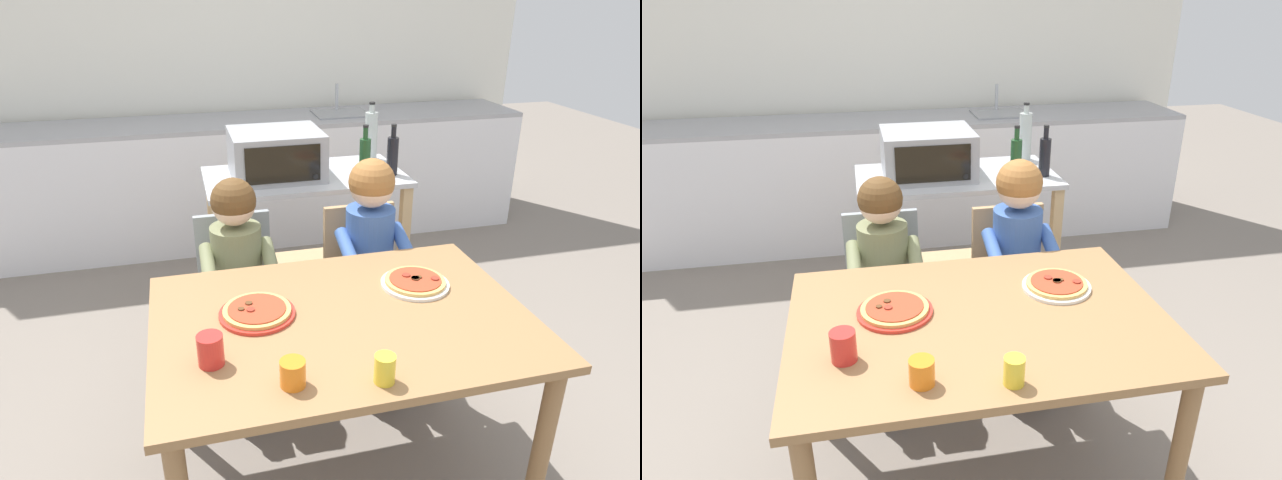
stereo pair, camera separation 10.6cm
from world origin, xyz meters
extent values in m
plane|color=slate|center=(0.00, 1.12, 0.00)|extent=(11.19, 11.19, 0.00)
cube|color=white|center=(0.00, 2.86, 1.35)|extent=(4.54, 0.12, 2.70)
cube|color=silver|center=(0.00, 2.45, 0.43)|extent=(4.09, 0.60, 0.87)
cube|color=#9E9EA3|center=(0.00, 2.45, 0.88)|extent=(4.09, 0.60, 0.03)
cube|color=gray|center=(0.72, 2.45, 0.90)|extent=(0.40, 0.33, 0.02)
cylinder|color=#B7BABF|center=(0.72, 2.57, 1.00)|extent=(0.02, 0.02, 0.20)
cube|color=#B7BABF|center=(0.15, 1.18, 0.85)|extent=(1.03, 0.55, 0.02)
cube|color=tan|center=(0.15, 1.18, 0.30)|extent=(0.95, 0.51, 0.02)
cube|color=tan|center=(-0.33, 0.95, 0.42)|extent=(0.05, 0.05, 0.84)
cube|color=tan|center=(0.62, 0.95, 0.42)|extent=(0.05, 0.05, 0.84)
cube|color=tan|center=(-0.33, 1.42, 0.42)|extent=(0.05, 0.05, 0.84)
cube|color=tan|center=(0.62, 1.42, 0.42)|extent=(0.05, 0.05, 0.84)
cube|color=#999BA0|center=(0.00, 1.19, 0.98)|extent=(0.46, 0.38, 0.24)
cube|color=black|center=(0.00, 1.00, 0.98)|extent=(0.36, 0.01, 0.18)
cylinder|color=black|center=(0.16, 1.00, 0.91)|extent=(0.02, 0.01, 0.02)
cylinder|color=black|center=(0.58, 1.07, 0.96)|extent=(0.06, 0.06, 0.19)
cylinder|color=black|center=(0.58, 1.07, 1.09)|extent=(0.03, 0.03, 0.06)
cylinder|color=black|center=(0.58, 1.07, 1.12)|extent=(0.03, 0.03, 0.01)
cylinder|color=#ADB7B2|center=(0.57, 1.38, 1.00)|extent=(0.07, 0.07, 0.26)
cylinder|color=#ADB7B2|center=(0.57, 1.38, 1.15)|extent=(0.03, 0.03, 0.04)
cylinder|color=black|center=(0.57, 1.38, 1.18)|extent=(0.03, 0.03, 0.01)
cylinder|color=#1E4723|center=(0.41, 1.01, 0.97)|extent=(0.06, 0.06, 0.21)
cylinder|color=#1E4723|center=(0.41, 1.01, 1.11)|extent=(0.03, 0.03, 0.06)
cylinder|color=black|center=(0.41, 1.01, 1.14)|extent=(0.03, 0.03, 0.01)
cube|color=olive|center=(0.00, 0.00, 0.73)|extent=(1.26, 0.88, 0.03)
cylinder|color=olive|center=(0.57, -0.38, 0.36)|extent=(0.06, 0.06, 0.72)
cylinder|color=olive|center=(-0.57, 0.38, 0.36)|extent=(0.06, 0.06, 0.72)
cylinder|color=olive|center=(0.57, 0.38, 0.36)|extent=(0.06, 0.06, 0.72)
cube|color=gray|center=(-0.28, 0.69, 0.44)|extent=(0.36, 0.36, 0.04)
cube|color=gray|center=(-0.28, 0.85, 0.63)|extent=(0.34, 0.03, 0.38)
cylinder|color=gray|center=(-0.13, 0.54, 0.22)|extent=(0.03, 0.03, 0.42)
cylinder|color=gray|center=(-0.43, 0.54, 0.22)|extent=(0.03, 0.03, 0.42)
cylinder|color=gray|center=(-0.13, 0.84, 0.22)|extent=(0.03, 0.03, 0.42)
cylinder|color=gray|center=(-0.43, 0.84, 0.22)|extent=(0.03, 0.03, 0.42)
cube|color=tan|center=(0.32, 0.65, 0.44)|extent=(0.36, 0.36, 0.04)
cube|color=tan|center=(0.32, 0.81, 0.63)|extent=(0.34, 0.03, 0.38)
cylinder|color=tan|center=(0.47, 0.50, 0.22)|extent=(0.03, 0.03, 0.42)
cylinder|color=tan|center=(0.17, 0.50, 0.22)|extent=(0.03, 0.03, 0.42)
cylinder|color=tan|center=(0.47, 0.80, 0.22)|extent=(0.03, 0.03, 0.42)
cylinder|color=tan|center=(0.17, 0.80, 0.22)|extent=(0.03, 0.03, 0.42)
cube|color=#424C6B|center=(-0.21, 0.55, 0.48)|extent=(0.10, 0.30, 0.10)
cylinder|color=#424C6B|center=(-0.21, 0.42, 0.24)|extent=(0.08, 0.08, 0.44)
cube|color=#424C6B|center=(-0.35, 0.55, 0.48)|extent=(0.10, 0.30, 0.10)
cylinder|color=#424C6B|center=(-0.35, 0.42, 0.24)|extent=(0.08, 0.08, 0.44)
cylinder|color=#7A7F56|center=(-0.15, 0.59, 0.68)|extent=(0.06, 0.26, 0.15)
cylinder|color=#7A7F56|center=(-0.41, 0.59, 0.68)|extent=(0.06, 0.26, 0.15)
cylinder|color=#7A7F56|center=(-0.28, 0.69, 0.65)|extent=(0.22, 0.22, 0.34)
sphere|color=beige|center=(-0.28, 0.69, 0.92)|extent=(0.18, 0.18, 0.18)
sphere|color=brown|center=(-0.28, 0.69, 0.94)|extent=(0.19, 0.19, 0.19)
cube|color=#424C6B|center=(0.39, 0.51, 0.48)|extent=(0.10, 0.30, 0.10)
cylinder|color=#424C6B|center=(0.39, 0.38, 0.24)|extent=(0.08, 0.08, 0.44)
cube|color=#424C6B|center=(0.25, 0.51, 0.48)|extent=(0.10, 0.30, 0.10)
cylinder|color=#424C6B|center=(0.25, 0.38, 0.24)|extent=(0.08, 0.08, 0.44)
cylinder|color=#3D60A8|center=(0.45, 0.55, 0.71)|extent=(0.06, 0.26, 0.15)
cylinder|color=#3D60A8|center=(0.19, 0.55, 0.71)|extent=(0.06, 0.26, 0.15)
cylinder|color=#3D60A8|center=(0.32, 0.65, 0.67)|extent=(0.22, 0.22, 0.38)
sphere|color=beige|center=(0.32, 0.65, 0.97)|extent=(0.19, 0.19, 0.19)
sphere|color=#9E6633|center=(0.32, 0.65, 0.99)|extent=(0.20, 0.20, 0.20)
cylinder|color=red|center=(-0.28, 0.08, 0.75)|extent=(0.26, 0.26, 0.01)
cylinder|color=tan|center=(-0.28, 0.08, 0.76)|extent=(0.23, 0.23, 0.01)
cylinder|color=#B23D23|center=(-0.28, 0.08, 0.77)|extent=(0.20, 0.20, 0.00)
cylinder|color=#563319|center=(-0.33, 0.08, 0.78)|extent=(0.02, 0.02, 0.01)
cylinder|color=maroon|center=(-0.30, 0.07, 0.78)|extent=(0.03, 0.03, 0.01)
cylinder|color=#563319|center=(-0.30, 0.11, 0.78)|extent=(0.02, 0.02, 0.01)
cylinder|color=white|center=(0.32, 0.14, 0.75)|extent=(0.25, 0.25, 0.01)
cylinder|color=tan|center=(0.32, 0.14, 0.76)|extent=(0.22, 0.22, 0.01)
cylinder|color=#B23D23|center=(0.32, 0.14, 0.77)|extent=(0.19, 0.19, 0.00)
cylinder|color=maroon|center=(0.39, 0.12, 0.78)|extent=(0.03, 0.03, 0.01)
cylinder|color=#563319|center=(0.34, 0.14, 0.78)|extent=(0.02, 0.02, 0.01)
cylinder|color=#563319|center=(0.32, 0.14, 0.78)|extent=(0.03, 0.03, 0.01)
cylinder|color=#386628|center=(0.32, 0.14, 0.78)|extent=(0.03, 0.03, 0.01)
cylinder|color=maroon|center=(0.30, 0.17, 0.78)|extent=(0.03, 0.03, 0.01)
cylinder|color=#563319|center=(0.32, 0.14, 0.78)|extent=(0.03, 0.03, 0.01)
cylinder|color=red|center=(-0.44, -0.15, 0.80)|extent=(0.08, 0.08, 0.10)
cylinder|color=orange|center=(-0.23, -0.30, 0.79)|extent=(0.07, 0.07, 0.08)
cylinder|color=yellow|center=(0.02, -0.35, 0.79)|extent=(0.06, 0.06, 0.09)
camera|label=1|loc=(-0.47, -1.53, 1.76)|focal=31.46mm
camera|label=2|loc=(-0.37, -1.56, 1.76)|focal=31.46mm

